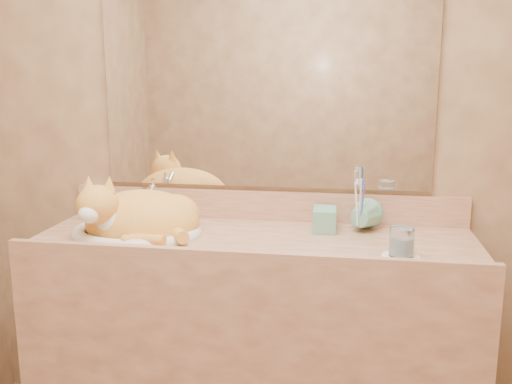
% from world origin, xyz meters
% --- Properties ---
extents(wall_back, '(2.40, 0.02, 2.50)m').
position_xyz_m(wall_back, '(0.00, 1.00, 1.25)').
color(wall_back, brown).
rests_on(wall_back, ground).
extents(vanity_counter, '(1.60, 0.55, 0.85)m').
position_xyz_m(vanity_counter, '(0.00, 0.72, 0.42)').
color(vanity_counter, '#965C43').
rests_on(vanity_counter, floor).
extents(mirror, '(1.30, 0.02, 0.80)m').
position_xyz_m(mirror, '(0.00, 0.99, 1.39)').
color(mirror, white).
rests_on(mirror, wall_back).
extents(sink_basin, '(0.49, 0.41, 0.15)m').
position_xyz_m(sink_basin, '(-0.44, 0.70, 0.92)').
color(sink_basin, white).
rests_on(sink_basin, vanity_counter).
extents(faucet, '(0.07, 0.12, 0.16)m').
position_xyz_m(faucet, '(-0.44, 0.89, 0.93)').
color(faucet, silver).
rests_on(faucet, vanity_counter).
extents(cat, '(0.45, 0.38, 0.24)m').
position_xyz_m(cat, '(-0.43, 0.70, 0.92)').
color(cat, orange).
rests_on(cat, sink_basin).
extents(soap_dispenser, '(0.09, 0.09, 0.19)m').
position_xyz_m(soap_dispenser, '(0.25, 0.80, 0.95)').
color(soap_dispenser, '#68A68D').
rests_on(soap_dispenser, vanity_counter).
extents(toothbrush_cup, '(0.15, 0.15, 0.11)m').
position_xyz_m(toothbrush_cup, '(0.38, 0.83, 0.90)').
color(toothbrush_cup, '#68A68D').
rests_on(toothbrush_cup, vanity_counter).
extents(toothbrushes, '(0.03, 0.03, 0.21)m').
position_xyz_m(toothbrushes, '(0.38, 0.83, 0.98)').
color(toothbrushes, white).
rests_on(toothbrushes, toothbrush_cup).
extents(saucer, '(0.12, 0.12, 0.01)m').
position_xyz_m(saucer, '(0.51, 0.56, 0.85)').
color(saucer, white).
rests_on(saucer, vanity_counter).
extents(water_glass, '(0.08, 0.08, 0.09)m').
position_xyz_m(water_glass, '(0.51, 0.56, 0.91)').
color(water_glass, white).
rests_on(water_glass, saucer).
extents(lotion_bottle, '(0.05, 0.05, 0.11)m').
position_xyz_m(lotion_bottle, '(-0.62, 0.88, 0.91)').
color(lotion_bottle, white).
rests_on(lotion_bottle, vanity_counter).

